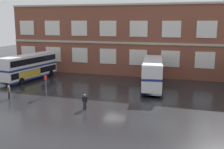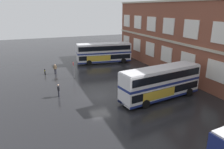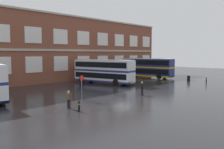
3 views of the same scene
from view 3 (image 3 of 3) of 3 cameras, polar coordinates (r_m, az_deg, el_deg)
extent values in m
plane|color=black|center=(35.98, -0.23, -3.24)|extent=(120.00, 120.00, 0.00)
cube|color=brown|center=(49.28, -12.16, 5.80)|extent=(53.13, 8.00, 11.89)
cube|color=#B2A893|center=(46.02, -9.19, 5.62)|extent=(53.13, 0.16, 0.36)
cube|color=#B2A893|center=(46.55, -9.32, 13.43)|extent=(53.13, 0.28, 0.30)
cube|color=silver|center=(39.23, -24.55, 1.87)|extent=(2.98, 0.12, 2.62)
cube|color=silver|center=(41.59, -17.80, 2.24)|extent=(2.98, 0.12, 2.62)
cube|color=silver|center=(44.47, -11.85, 2.54)|extent=(2.98, 0.12, 2.62)
cube|color=silver|center=(47.76, -6.66, 2.77)|extent=(2.98, 0.12, 2.62)
cube|color=silver|center=(51.39, -2.18, 2.96)|extent=(2.98, 0.12, 2.62)
cube|color=silver|center=(55.30, 1.69, 3.10)|extent=(2.98, 0.12, 2.62)
cube|color=silver|center=(59.43, 5.04, 3.22)|extent=(2.98, 0.12, 2.62)
cube|color=silver|center=(63.73, 7.95, 3.31)|extent=(2.98, 0.12, 2.62)
cube|color=silver|center=(39.29, -24.80, 8.81)|extent=(2.98, 0.12, 2.62)
cube|color=silver|center=(41.65, -17.98, 8.79)|extent=(2.98, 0.12, 2.62)
cube|color=silver|center=(44.52, -11.96, 8.66)|extent=(2.98, 0.12, 2.62)
cube|color=silver|center=(47.81, -6.72, 8.47)|extent=(2.98, 0.12, 2.62)
cube|color=silver|center=(51.45, -2.20, 8.26)|extent=(2.98, 0.12, 2.62)
cube|color=silver|center=(55.35, 1.71, 8.03)|extent=(2.98, 0.12, 2.62)
cube|color=silver|center=(59.47, 5.08, 7.80)|extent=(2.98, 0.12, 2.62)
cube|color=silver|center=(63.77, 8.00, 7.58)|extent=(2.98, 0.12, 2.62)
cylinder|color=black|center=(27.68, -24.32, -5.09)|extent=(0.45, 1.07, 1.04)
cube|color=silver|center=(41.62, -1.97, -0.42)|extent=(4.13, 11.25, 1.75)
cube|color=black|center=(41.60, -1.97, -0.14)|extent=(4.11, 10.83, 0.90)
cube|color=navy|center=(41.54, -1.97, 0.98)|extent=(4.13, 11.25, 0.30)
cube|color=silver|center=(41.48, -1.97, 2.26)|extent=(4.13, 11.25, 1.55)
cube|color=black|center=(41.48, -1.97, 2.36)|extent=(4.11, 10.83, 0.90)
cube|color=navy|center=(41.70, -1.96, -1.43)|extent=(4.15, 11.26, 0.28)
cube|color=silver|center=(41.45, -1.98, 3.41)|extent=(4.00, 11.02, 0.12)
cube|color=gold|center=(41.92, 0.53, -0.26)|extent=(0.74, 4.79, 1.10)
cube|color=yellow|center=(44.90, -7.64, 2.97)|extent=(1.65, 0.30, 0.40)
cylinder|color=black|center=(45.03, -4.98, -0.93)|extent=(0.47, 1.08, 1.04)
cylinder|color=black|center=(43.09, -7.11, -1.22)|extent=(0.47, 1.08, 1.04)
cylinder|color=black|center=(40.94, 2.83, -1.51)|extent=(0.47, 1.08, 1.04)
cylinder|color=black|center=(38.79, 0.88, -1.87)|extent=(0.47, 1.08, 1.04)
cube|color=navy|center=(52.21, 8.34, 0.63)|extent=(3.59, 11.19, 1.75)
cube|color=black|center=(52.20, 8.34, 0.86)|extent=(3.59, 10.76, 0.90)
cube|color=gold|center=(52.15, 8.35, 1.75)|extent=(3.59, 11.19, 0.30)
cube|color=navy|center=(52.10, 8.37, 2.77)|extent=(3.59, 11.19, 1.55)
cube|color=black|center=(52.10, 8.37, 2.85)|extent=(3.59, 10.76, 0.90)
cube|color=gold|center=(52.27, 8.33, -0.18)|extent=(3.61, 11.20, 0.28)
cube|color=silver|center=(52.08, 8.38, 3.68)|extent=(3.47, 10.96, 0.12)
cube|color=gold|center=(52.74, 10.27, 0.74)|extent=(0.49, 4.82, 1.10)
cube|color=yellow|center=(54.91, 3.35, 3.37)|extent=(1.66, 0.22, 0.40)
cylinder|color=black|center=(55.29, 5.46, 0.17)|extent=(0.42, 1.07, 1.04)
cylinder|color=black|center=(53.14, 4.02, -0.02)|extent=(0.42, 1.07, 1.04)
cylinder|color=black|center=(51.93, 12.20, -0.24)|extent=(0.42, 1.07, 1.04)
cylinder|color=black|center=(49.64, 10.97, -0.45)|extent=(0.42, 1.07, 1.04)
cylinder|color=black|center=(23.25, -9.89, -6.82)|extent=(0.20, 0.20, 0.85)
cylinder|color=black|center=(23.36, -10.30, -6.77)|extent=(0.20, 0.20, 0.85)
cube|color=brown|center=(23.17, -10.12, -5.04)|extent=(0.36, 0.46, 0.60)
cylinder|color=brown|center=(23.03, -9.58, -5.17)|extent=(0.14, 0.14, 0.57)
cylinder|color=brown|center=(23.32, -10.65, -5.06)|extent=(0.14, 0.14, 0.57)
sphere|color=tan|center=(23.10, -10.14, -3.97)|extent=(0.22, 0.22, 0.22)
cylinder|color=black|center=(30.19, 7.16, -4.06)|extent=(0.16, 0.16, 0.85)
cylinder|color=black|center=(30.03, 6.94, -4.11)|extent=(0.16, 0.16, 0.85)
cube|color=black|center=(30.01, 7.07, -2.72)|extent=(0.41, 0.25, 0.60)
cylinder|color=black|center=(30.22, 7.36, -2.72)|extent=(0.11, 0.11, 0.57)
cylinder|color=black|center=(29.80, 6.77, -2.82)|extent=(0.11, 0.11, 0.57)
sphere|color=tan|center=(29.95, 7.07, -1.88)|extent=(0.22, 0.22, 0.22)
cylinder|color=slate|center=(27.32, -7.13, -3.05)|extent=(0.10, 0.10, 2.70)
cube|color=red|center=(27.18, -7.13, -0.82)|extent=(0.44, 0.04, 0.56)
cylinder|color=black|center=(47.23, 17.52, -0.92)|extent=(0.56, 0.56, 0.95)
cylinder|color=black|center=(47.18, 17.54, -0.30)|extent=(0.60, 0.60, 0.08)
cylinder|color=black|center=(45.26, 21.23, -1.28)|extent=(0.18, 0.18, 0.95)
cylinder|color=yellow|center=(45.24, 21.24, -1.02)|extent=(0.19, 0.19, 0.08)
cylinder|color=black|center=(21.83, -7.75, -7.44)|extent=(0.18, 0.18, 0.95)
cylinder|color=yellow|center=(21.78, -7.75, -6.90)|extent=(0.19, 0.19, 0.08)
camera|label=1|loc=(37.32, 57.96, 9.24)|focal=44.88mm
camera|label=2|loc=(52.78, 27.15, 10.87)|focal=34.24mm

